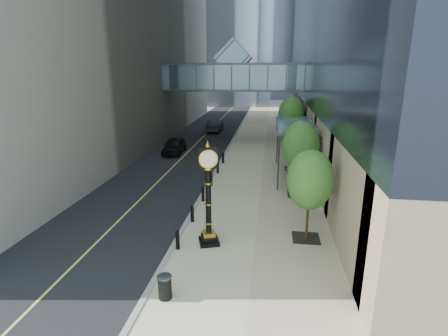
{
  "coord_description": "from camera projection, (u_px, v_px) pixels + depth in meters",
  "views": [
    {
      "loc": [
        1.6,
        -13.82,
        8.61
      ],
      "look_at": [
        -0.99,
        5.15,
        3.06
      ],
      "focal_mm": 28.0,
      "sensor_mm": 36.0,
      "label": 1
    }
  ],
  "objects": [
    {
      "name": "ground",
      "position": [
        230.0,
        265.0,
        15.76
      ],
      "size": [
        320.0,
        320.0,
        0.0
      ],
      "primitive_type": "plane",
      "color": "gray",
      "rests_on": "ground"
    },
    {
      "name": "road",
      "position": [
        216.0,
        124.0,
        54.73
      ],
      "size": [
        8.0,
        180.0,
        0.02
      ],
      "primitive_type": "cube",
      "color": "black",
      "rests_on": "ground"
    },
    {
      "name": "sidewalk",
      "position": [
        267.0,
        125.0,
        53.68
      ],
      "size": [
        8.0,
        180.0,
        0.06
      ],
      "primitive_type": "cube",
      "color": "#BEB592",
      "rests_on": "ground"
    },
    {
      "name": "curb",
      "position": [
        242.0,
        124.0,
        54.2
      ],
      "size": [
        0.25,
        180.0,
        0.07
      ],
      "primitive_type": "cube",
      "color": "gray",
      "rests_on": "ground"
    },
    {
      "name": "skywalk",
      "position": [
        233.0,
        75.0,
        40.65
      ],
      "size": [
        17.0,
        4.2,
        5.8
      ],
      "color": "slate",
      "rests_on": "ground"
    },
    {
      "name": "entrance_canopy",
      "position": [
        295.0,
        125.0,
        27.46
      ],
      "size": [
        3.0,
        8.0,
        4.38
      ],
      "color": "#383F44",
      "rests_on": "ground"
    },
    {
      "name": "bollard_row",
      "position": [
        207.0,
        187.0,
        24.53
      ],
      "size": [
        0.2,
        16.2,
        0.9
      ],
      "color": "black",
      "rests_on": "sidewalk"
    },
    {
      "name": "street_trees",
      "position": [
        294.0,
        128.0,
        30.35
      ],
      "size": [
        2.76,
        28.36,
        5.66
      ],
      "color": "black",
      "rests_on": "sidewalk"
    },
    {
      "name": "street_clock",
      "position": [
        208.0,
        202.0,
        16.98
      ],
      "size": [
        1.21,
        1.21,
        5.12
      ],
      "rotation": [
        0.0,
        0.0,
        0.31
      ],
      "color": "black",
      "rests_on": "sidewalk"
    },
    {
      "name": "trash_bin",
      "position": [
        165.0,
        288.0,
        13.31
      ],
      "size": [
        0.58,
        0.58,
        0.9
      ],
      "primitive_type": "cylinder",
      "rotation": [
        0.0,
        0.0,
        0.12
      ],
      "color": "black",
      "rests_on": "sidewalk"
    },
    {
      "name": "pedestrian",
      "position": [
        290.0,
        173.0,
        26.5
      ],
      "size": [
        0.67,
        0.51,
        1.64
      ],
      "primitive_type": "imported",
      "rotation": [
        0.0,
        0.0,
        2.93
      ],
      "color": "#AEA8A0",
      "rests_on": "sidewalk"
    },
    {
      "name": "car_near",
      "position": [
        174.0,
        146.0,
        35.94
      ],
      "size": [
        2.07,
        4.74,
        1.59
      ],
      "primitive_type": "imported",
      "rotation": [
        0.0,
        0.0,
        0.04
      ],
      "color": "black",
      "rests_on": "road"
    },
    {
      "name": "car_far",
      "position": [
        215.0,
        126.0,
        48.07
      ],
      "size": [
        1.78,
        4.96,
        1.63
      ],
      "primitive_type": "imported",
      "rotation": [
        0.0,
        0.0,
        3.13
      ],
      "color": "black",
      "rests_on": "road"
    }
  ]
}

